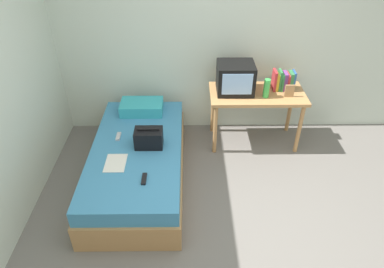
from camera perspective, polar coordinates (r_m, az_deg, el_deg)
The scene contains 13 objects.
ground_plane at distance 3.54m, azimuth 4.70°, elevation -16.26°, with size 8.00×8.00×0.00m, color slate.
wall_back at distance 4.46m, azimuth 3.45°, elevation 15.87°, with size 5.20×0.10×2.60m, color silver.
bed at distance 3.99m, azimuth -8.78°, elevation -4.73°, with size 1.00×2.00×0.47m.
desk at distance 4.42m, azimuth 10.51°, elevation 5.64°, with size 1.16×0.60×0.72m.
tv at distance 4.28m, azimuth 7.09°, elevation 9.08°, with size 0.44×0.39×0.36m.
water_bottle at distance 4.25m, azimuth 12.09°, elevation 7.32°, with size 0.07×0.07×0.23m, color green.
book_row at distance 4.47m, azimuth 14.68°, elevation 8.41°, with size 0.26×0.17×0.25m.
picture_frame at distance 4.33m, azimuth 15.63°, elevation 6.80°, with size 0.11×0.02×0.15m, color #9E754C.
pillow at distance 4.40m, azimuth -8.20°, elevation 4.39°, with size 0.52×0.33×0.14m, color #33A8B7.
handbag at distance 3.78m, azimuth -7.08°, elevation -0.65°, with size 0.30×0.20×0.22m.
magazine at distance 3.65m, azimuth -12.37°, elevation -4.64°, with size 0.21×0.29×0.01m, color white.
remote_dark at distance 3.41m, azimuth -7.83°, elevation -7.27°, with size 0.04×0.16×0.02m, color black.
remote_silver at distance 4.02m, azimuth -11.93°, elevation -0.38°, with size 0.04×0.14×0.02m, color #B7B7BC.
Camera 1 is at (-0.30, -2.20, 2.76)m, focal length 32.66 mm.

